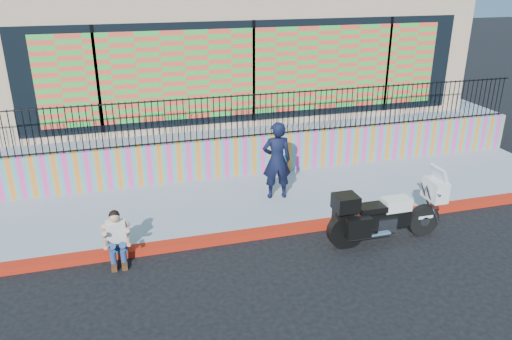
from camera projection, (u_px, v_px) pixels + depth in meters
name	position (u px, v px, depth m)	size (l,w,h in m)	color
ground	(302.00, 230.00, 11.35)	(90.00, 90.00, 0.00)	black
red_curb	(303.00, 227.00, 11.32)	(16.00, 0.30, 0.15)	#A6160B
sidewalk	(280.00, 198.00, 12.80)	(16.00, 3.00, 0.15)	gray
mural_wall	(262.00, 154.00, 13.99)	(16.00, 0.20, 1.10)	#EA3D95
metal_fence	(262.00, 115.00, 13.56)	(15.80, 0.04, 1.20)	black
elevated_platform	(223.00, 111.00, 18.57)	(16.00, 10.00, 1.25)	gray
storefront_building	(223.00, 40.00, 17.40)	(14.00, 8.06, 4.00)	tan
police_motorcycle	(385.00, 213.00, 10.66)	(2.59, 0.86, 1.61)	black
police_officer	(277.00, 160.00, 12.31)	(0.72, 0.47, 1.97)	black
seated_man	(117.00, 242.00, 9.97)	(0.54, 0.71, 1.06)	navy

